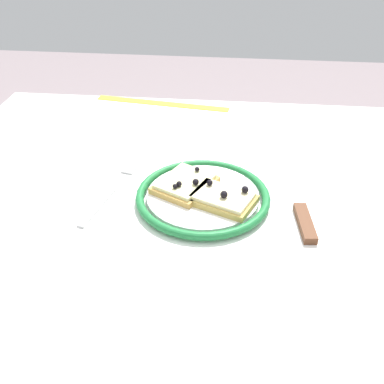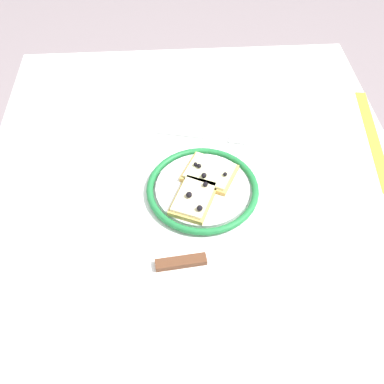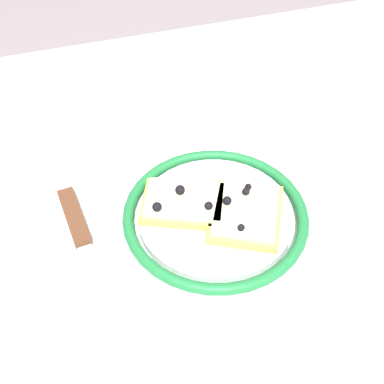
{
  "view_description": "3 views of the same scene",
  "coord_description": "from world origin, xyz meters",
  "px_view_note": "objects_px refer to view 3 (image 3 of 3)",
  "views": [
    {
      "loc": [
        0.07,
        -0.61,
        1.15
      ],
      "look_at": [
        0.0,
        0.01,
        0.73
      ],
      "focal_mm": 42.6,
      "sensor_mm": 36.0,
      "label": 1
    },
    {
      "loc": [
        0.57,
        -0.04,
        1.38
      ],
      "look_at": [
        0.03,
        -0.01,
        0.73
      ],
      "focal_mm": 40.7,
      "sensor_mm": 36.0,
      "label": 2
    },
    {
      "loc": [
        0.17,
        0.39,
        1.2
      ],
      "look_at": [
        0.04,
        -0.02,
        0.74
      ],
      "focal_mm": 48.47,
      "sensor_mm": 36.0,
      "label": 3
    }
  ],
  "objects_px": {
    "dining_table": "(223,255)",
    "fork": "(337,195)",
    "plate": "(215,215)",
    "knife": "(81,237)",
    "pizza_slice_far": "(184,203)",
    "pizza_slice_near": "(246,213)"
  },
  "relations": [
    {
      "from": "dining_table",
      "to": "fork",
      "type": "relative_size",
      "value": 4.94
    },
    {
      "from": "plate",
      "to": "fork",
      "type": "height_order",
      "value": "plate"
    },
    {
      "from": "knife",
      "to": "pizza_slice_far",
      "type": "bearing_deg",
      "value": -179.23
    },
    {
      "from": "plate",
      "to": "knife",
      "type": "relative_size",
      "value": 0.92
    },
    {
      "from": "plate",
      "to": "pizza_slice_near",
      "type": "xyz_separation_m",
      "value": [
        -0.03,
        0.02,
        0.01
      ]
    },
    {
      "from": "pizza_slice_far",
      "to": "plate",
      "type": "bearing_deg",
      "value": 149.42
    },
    {
      "from": "fork",
      "to": "pizza_slice_far",
      "type": "bearing_deg",
      "value": -8.31
    },
    {
      "from": "dining_table",
      "to": "knife",
      "type": "bearing_deg",
      "value": -2.16
    },
    {
      "from": "dining_table",
      "to": "pizza_slice_near",
      "type": "height_order",
      "value": "pizza_slice_near"
    },
    {
      "from": "plate",
      "to": "fork",
      "type": "xyz_separation_m",
      "value": [
        -0.16,
        0.01,
        -0.01
      ]
    },
    {
      "from": "pizza_slice_near",
      "to": "fork",
      "type": "height_order",
      "value": "pizza_slice_near"
    },
    {
      "from": "pizza_slice_near",
      "to": "knife",
      "type": "height_order",
      "value": "pizza_slice_near"
    },
    {
      "from": "knife",
      "to": "dining_table",
      "type": "bearing_deg",
      "value": 177.84
    },
    {
      "from": "plate",
      "to": "fork",
      "type": "bearing_deg",
      "value": 176.94
    },
    {
      "from": "knife",
      "to": "fork",
      "type": "height_order",
      "value": "knife"
    },
    {
      "from": "pizza_slice_far",
      "to": "fork",
      "type": "bearing_deg",
      "value": 171.69
    },
    {
      "from": "dining_table",
      "to": "knife",
      "type": "distance_m",
      "value": 0.2
    },
    {
      "from": "plate",
      "to": "pizza_slice_far",
      "type": "height_order",
      "value": "pizza_slice_far"
    },
    {
      "from": "pizza_slice_far",
      "to": "knife",
      "type": "bearing_deg",
      "value": 0.77
    },
    {
      "from": "knife",
      "to": "fork",
      "type": "distance_m",
      "value": 0.32
    },
    {
      "from": "fork",
      "to": "dining_table",
      "type": "bearing_deg",
      "value": -8.0
    },
    {
      "from": "dining_table",
      "to": "fork",
      "type": "bearing_deg",
      "value": 172.0
    }
  ]
}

